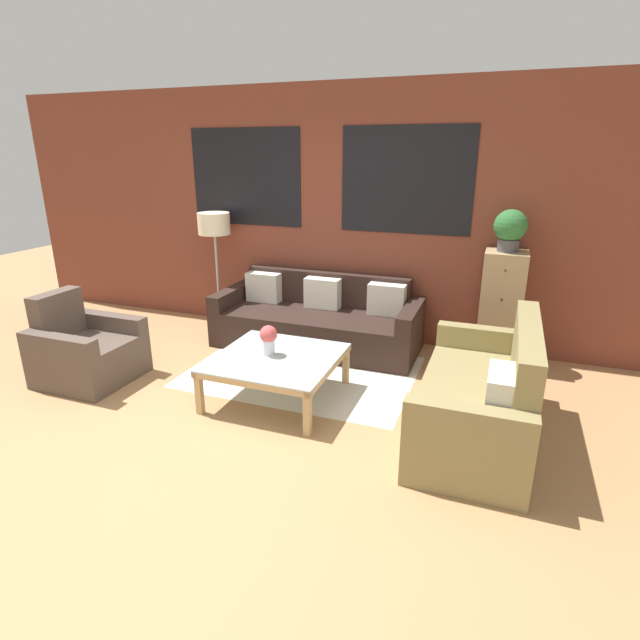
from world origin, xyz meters
name	(u,v)px	position (x,y,z in m)	size (l,w,h in m)	color
ground_plane	(217,426)	(0.00, 0.00, 0.00)	(16.00, 16.00, 0.00)	#AD7F51
wall_back_brick	(322,214)	(0.00, 2.44, 1.41)	(8.40, 0.09, 2.80)	brown
rug	(303,371)	(0.24, 1.21, 0.00)	(2.18, 1.56, 0.00)	silver
couch_dark	(318,321)	(0.13, 1.95, 0.28)	(2.26, 0.88, 0.78)	black
settee_vintage	(482,400)	(1.97, 0.60, 0.31)	(0.80, 1.68, 0.92)	olive
armchair_corner	(86,352)	(-1.63, 0.34, 0.28)	(0.80, 0.79, 0.84)	brown
coffee_table	(277,362)	(0.24, 0.63, 0.35)	(1.05, 1.05, 0.40)	silver
floor_lamp	(214,229)	(-1.24, 2.11, 1.22)	(0.38, 0.38, 1.41)	#B2B2B7
drawer_cabinet	(501,308)	(2.03, 2.16, 0.58)	(0.41, 0.42, 1.17)	tan
potted_plant	(510,228)	(2.03, 2.16, 1.39)	(0.31, 0.31, 0.40)	#47474C
flower_vase	(269,338)	(0.16, 0.64, 0.55)	(0.15, 0.15, 0.27)	silver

